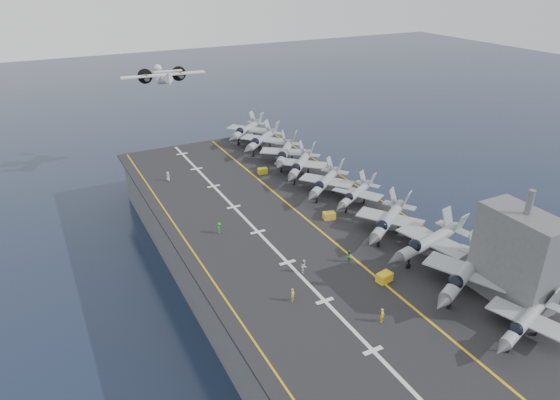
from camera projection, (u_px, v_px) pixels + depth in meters
name	position (u px, v px, depth m)	size (l,w,h in m)	color
ground	(291.00, 277.00, 85.74)	(500.00, 500.00, 0.00)	#142135
hull	(291.00, 252.00, 83.58)	(36.00, 90.00, 10.00)	#56595E
flight_deck	(291.00, 225.00, 81.34)	(38.00, 92.00, 0.40)	black
foul_line	(307.00, 220.00, 82.48)	(0.35, 90.00, 0.02)	gold
landing_centerline	(258.00, 232.00, 78.77)	(0.50, 90.00, 0.02)	silver
deck_edge_port	(191.00, 248.00, 74.23)	(0.25, 90.00, 0.02)	gold
deck_edge_stbd	(382.00, 201.00, 88.88)	(0.25, 90.00, 0.02)	gold
island_superstructure	(519.00, 247.00, 60.14)	(5.00, 10.00, 15.00)	#56595E
fighter_jet_0	(526.00, 320.00, 55.90)	(15.17, 12.33, 4.56)	#8D949B
fighter_jet_1	(465.00, 272.00, 63.53)	(19.23, 16.61, 5.62)	#98A0A7
fighter_jet_2	(430.00, 240.00, 70.88)	(17.91, 13.80, 5.56)	#9CA6AD
fighter_jet_3	(388.00, 219.00, 77.04)	(18.41, 17.01, 5.32)	#8F959D
fighter_jet_4	(356.00, 193.00, 86.65)	(15.62, 14.03, 4.52)	#9BA5AC
fighter_jet_5	(325.00, 181.00, 90.64)	(17.69, 16.89, 5.13)	gray
fighter_jet_6	(300.00, 164.00, 98.25)	(17.89, 18.09, 5.30)	#929BA2
fighter_jet_7	(285.00, 152.00, 104.11)	(17.76, 18.79, 5.44)	#9DA5AC
fighter_jet_8	(262.00, 139.00, 111.78)	(18.39, 17.72, 5.34)	#A1AAB1
tow_cart_a	(384.00, 277.00, 66.38)	(2.28, 1.71, 1.23)	yellow
tow_cart_b	(329.00, 216.00, 82.61)	(2.17, 1.65, 1.17)	gold
tow_cart_c	(263.00, 171.00, 100.36)	(1.97, 1.40, 1.11)	gold
crew_1	(293.00, 295.00, 62.43)	(1.29, 1.24, 1.80)	yellow
crew_2	(304.00, 266.00, 68.23)	(1.33, 1.37, 1.92)	silver
crew_3	(219.00, 228.00, 78.13)	(1.00, 1.25, 1.83)	#1F9026
crew_5	(168.00, 176.00, 96.91)	(1.03, 1.27, 1.83)	silver
crew_6	(382.00, 315.00, 58.76)	(1.32, 1.17, 1.83)	yellow
crew_7	(348.00, 256.00, 70.62)	(1.28, 1.06, 1.82)	#268C33
transport_plane	(164.00, 80.00, 119.83)	(20.96, 15.09, 4.73)	silver
fighter_jet_9	(246.00, 129.00, 118.61)	(18.39, 17.72, 5.34)	#A1AAB1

